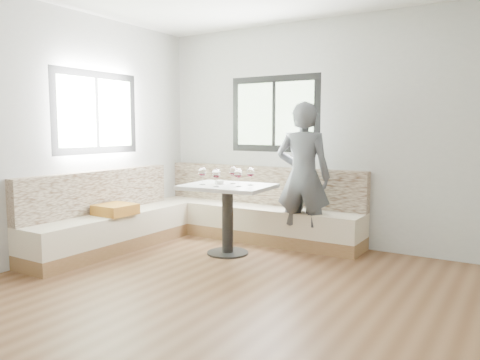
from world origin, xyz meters
name	(u,v)px	position (x,y,z in m)	size (l,w,h in m)	color
room	(224,134)	(-0.08, 0.08, 1.41)	(5.01, 5.01, 2.81)	brown
banquette	(194,218)	(-1.59, 1.63, 0.33)	(2.90, 2.80, 0.95)	#936B45
table	(228,202)	(-0.95, 1.44, 0.61)	(1.06, 0.86, 0.81)	black
person	(303,177)	(-0.28, 2.06, 0.89)	(0.65, 0.42, 1.77)	#4C4F54
olive_ramekin	(219,182)	(-1.07, 1.45, 0.84)	(0.11, 0.11, 0.05)	white
wine_glass_a	(202,172)	(-1.20, 1.29, 0.96)	(0.09, 0.09, 0.21)	white
wine_glass_b	(216,174)	(-0.95, 1.21, 0.96)	(0.09, 0.09, 0.21)	white
wine_glass_c	(238,174)	(-0.75, 1.35, 0.96)	(0.09, 0.09, 0.21)	white
wine_glass_d	(233,172)	(-0.95, 1.56, 0.96)	(0.09, 0.09, 0.21)	white
wine_glass_e	(250,173)	(-0.70, 1.53, 0.96)	(0.09, 0.09, 0.21)	white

